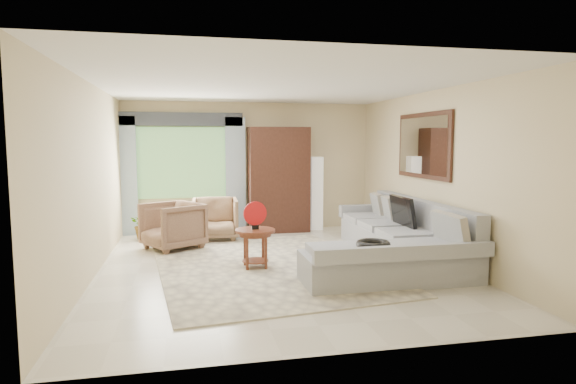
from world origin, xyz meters
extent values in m
plane|color=silver|center=(0.00, 0.00, 0.00)|extent=(6.00, 6.00, 0.00)
cube|color=beige|center=(-0.15, -0.02, 0.01)|extent=(3.44, 4.32, 0.02)
cube|color=#A2A4AA|center=(2.00, 0.50, 0.20)|extent=(0.90, 2.40, 0.40)
cube|color=#A2A4AA|center=(1.30, -1.10, 0.20)|extent=(2.30, 0.80, 0.40)
cube|color=#A2A4AA|center=(2.35, 0.10, 0.65)|extent=(0.20, 3.20, 0.50)
cube|color=#A2A4AA|center=(2.00, 1.78, 0.51)|extent=(0.90, 0.16, 0.22)
cube|color=#A2A4AA|center=(1.30, -1.55, 0.49)|extent=(2.30, 0.10, 0.18)
cube|color=black|center=(2.05, 0.16, 0.72)|extent=(0.14, 0.74, 0.48)
torus|color=black|center=(1.00, -1.25, 0.55)|extent=(0.43, 0.43, 0.09)
cylinder|color=#4B2314|center=(-0.32, -0.07, 0.55)|extent=(0.57, 0.57, 0.04)
cylinder|color=#4B2314|center=(-0.32, -0.07, 0.26)|extent=(0.38, 0.38, 0.51)
cylinder|color=red|center=(-0.32, -0.07, 0.80)|extent=(0.34, 0.07, 0.34)
imported|color=#836447|center=(-1.51, 1.47, 0.40)|extent=(1.19, 1.18, 0.80)
imported|color=#8B6D4C|center=(-0.76, 2.15, 0.39)|extent=(0.87, 0.89, 0.77)
imported|color=#999999|center=(-2.05, 2.45, 0.28)|extent=(0.56, 0.51, 0.56)
cube|color=black|center=(0.55, 2.72, 1.05)|extent=(1.20, 0.55, 2.10)
cube|color=silver|center=(1.35, 2.78, 0.75)|extent=(0.24, 0.24, 1.50)
cube|color=#669E59|center=(-1.35, 2.97, 1.40)|extent=(1.80, 0.04, 1.40)
cube|color=#9EB7CC|center=(-2.40, 2.88, 1.15)|extent=(0.40, 0.08, 2.30)
cube|color=#9EB7CC|center=(-0.30, 2.88, 1.15)|extent=(0.40, 0.08, 2.30)
cube|color=#1E232D|center=(-1.35, 2.90, 2.25)|extent=(2.40, 0.12, 0.26)
cube|color=black|center=(2.47, 0.35, 1.75)|extent=(0.04, 1.70, 1.05)
cube|color=white|center=(2.45, 0.35, 1.75)|extent=(0.02, 1.54, 0.90)
camera|label=1|loc=(-1.24, -6.77, 1.81)|focal=30.00mm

